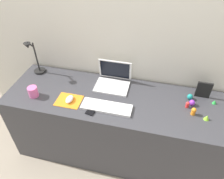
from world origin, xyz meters
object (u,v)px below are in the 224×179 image
Objects in this scene: mouse at (69,99)px; toy_figurine_green at (215,102)px; laptop at (113,79)px; desk_lamp at (34,59)px; toy_figurine_teal at (190,97)px; toy_figurine_lime at (207,117)px; toy_figurine_purple at (192,103)px; coffee_mug at (33,92)px; keyboard at (107,107)px; cell_phone at (92,109)px; picture_frame at (204,90)px; toy_figurine_red at (188,104)px; toy_figurine_orange at (194,111)px.

toy_figurine_green is (1.17, 0.26, -0.00)m from mouse.
desk_lamp is (-0.75, -0.02, 0.11)m from laptop.
laptop is 5.95× the size of toy_figurine_teal.
toy_figurine_purple reaches higher than toy_figurine_lime.
coffee_mug is 1.33m from toy_figurine_purple.
toy_figurine_lime is 0.87× the size of toy_figurine_teal.
keyboard is at bearing -157.57° from toy_figurine_teal.
toy_figurine_lime is (0.88, 0.11, 0.02)m from cell_phone.
picture_frame reaches higher than toy_figurine_lime.
picture_frame is 0.21m from toy_figurine_red.
toy_figurine_green is (1.50, 0.27, -0.03)m from coffee_mug.
coffee_mug is 2.52× the size of toy_figurine_green.
laptop is 0.67m from toy_figurine_red.
toy_figurine_orange is at bearing -84.10° from toy_figurine_teal.
toy_figurine_lime is (0.02, -0.26, -0.05)m from picture_frame.
coffee_mug is (0.13, -0.31, -0.12)m from desk_lamp.
keyboard is 1.13× the size of desk_lamp.
coffee_mug is at bearing -172.44° from toy_figurine_red.
toy_figurine_teal is at bearing 100.99° from toy_figurine_purple.
toy_figurine_green is 0.72× the size of toy_figurine_teal.
toy_figurine_lime is at bearing -53.13° from toy_figurine_purple.
toy_figurine_purple is at bearing 42.56° from toy_figurine_red.
toy_figurine_green is at bearing -2.59° from toy_figurine_teal.
toy_figurine_green is at bearing 18.92° from toy_figurine_purple.
toy_figurine_lime reaches higher than keyboard.
toy_figurine_red is at bearing 27.14° from cell_phone.
mouse is at bearing -177.08° from toy_figurine_lime.
mouse is 1.01m from toy_figurine_purple.
toy_figurine_purple is 0.07m from toy_figurine_teal.
toy_figurine_teal is (0.68, -0.05, -0.03)m from laptop.
toy_figurine_orange reaches higher than cell_phone.
toy_figurine_purple reaches higher than toy_figurine_green.
coffee_mug is 1.32m from toy_figurine_orange.
laptop is 2.00× the size of picture_frame.
picture_frame is at bearing 16.55° from mouse.
desk_lamp reaches higher than keyboard.
toy_figurine_green is at bearing 28.99° from cell_phone.
toy_figurine_teal is at bearing 119.24° from toy_figurine_lime.
keyboard is 7.95× the size of toy_figurine_purple.
keyboard is at bearing 0.44° from coffee_mug.
toy_figurine_orange is at bearing 4.96° from mouse.
cell_phone is at bearing -13.71° from mouse.
desk_lamp reaches higher than toy_figurine_orange.
laptop is at bearing 46.32° from mouse.
desk_lamp is 1.45m from toy_figurine_purple.
picture_frame reaches higher than cell_phone.
toy_figurine_red is at bearing 9.47° from mouse.
desk_lamp is at bearing 146.79° from mouse.
laptop reaches higher than toy_figurine_red.
laptop is 0.78m from picture_frame.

